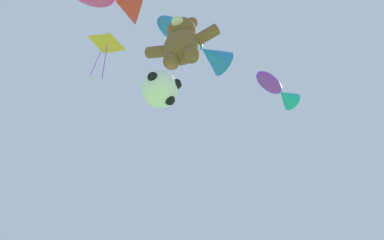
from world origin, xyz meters
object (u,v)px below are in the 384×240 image
(fish_kite_violet, at_px, (278,90))
(fish_kite_cobalt, at_px, (197,45))
(diamond_kite, at_px, (106,45))
(teddy_bear_kite, at_px, (182,42))
(soccer_ball_kite, at_px, (161,89))

(fish_kite_violet, bearing_deg, fish_kite_cobalt, -129.98)
(diamond_kite, bearing_deg, teddy_bear_kite, -18.25)
(soccer_ball_kite, xyz_separation_m, fish_kite_violet, (2.26, 3.16, 3.08))
(fish_kite_violet, height_order, fish_kite_cobalt, fish_kite_cobalt)
(teddy_bear_kite, xyz_separation_m, fish_kite_cobalt, (-0.06, 1.21, 1.95))
(soccer_ball_kite, bearing_deg, diamond_kite, 161.94)
(soccer_ball_kite, distance_m, diamond_kite, 5.88)
(soccer_ball_kite, relative_size, diamond_kite, 0.32)
(fish_kite_violet, relative_size, diamond_kite, 0.59)
(teddy_bear_kite, bearing_deg, fish_kite_cobalt, 92.64)
(fish_kite_violet, distance_m, diamond_kite, 5.83)
(soccer_ball_kite, height_order, fish_kite_cobalt, fish_kite_cobalt)
(teddy_bear_kite, height_order, fish_kite_violet, fish_kite_violet)
(fish_kite_cobalt, distance_m, diamond_kite, 3.63)
(fish_kite_violet, bearing_deg, diamond_kite, -155.21)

